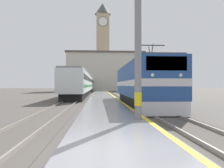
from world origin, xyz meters
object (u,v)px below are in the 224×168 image
(catenary_mast, at_px, (139,41))
(clock_tower, at_px, (103,44))
(passenger_train, at_px, (84,84))
(locomotive_train, at_px, (141,84))

(catenary_mast, height_order, clock_tower, clock_tower)
(passenger_train, xyz_separation_m, clock_tower, (4.59, 31.99, 14.27))
(passenger_train, distance_m, catenary_mast, 35.58)
(locomotive_train, distance_m, passenger_train, 26.58)
(passenger_train, distance_m, clock_tower, 35.33)
(locomotive_train, xyz_separation_m, catenary_mast, (-1.97, -9.51, 1.86))
(locomotive_train, distance_m, clock_tower, 59.51)
(clock_tower, bearing_deg, passenger_train, -98.16)
(passenger_train, xyz_separation_m, catenary_mast, (4.78, -35.22, 1.74))
(catenary_mast, bearing_deg, clock_tower, 90.16)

